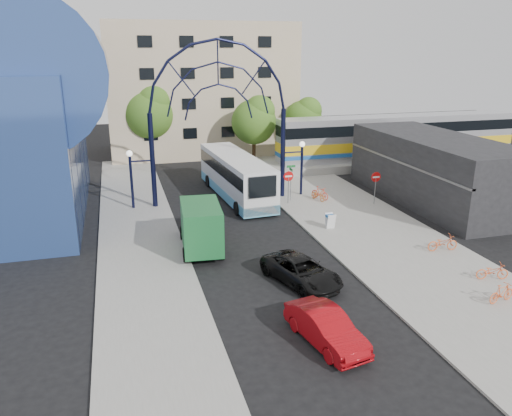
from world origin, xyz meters
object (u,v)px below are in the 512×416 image
object	(u,v)px
stop_sign	(288,179)
do_not_enter_sign	(376,180)
green_truck	(200,225)
bike_near_b	(320,193)
gateway_arch	(218,89)
tree_north_a	(255,119)
city_bus	(236,176)
sandwich_board	(330,219)
black_suv	(301,271)
train_car	(398,136)
bike_far_b	(502,293)
street_name_sign	(291,175)
tree_north_c	(304,118)
red_sedan	(326,328)
bike_near_a	(318,195)
bike_far_a	(443,243)
bike_far_c	(492,271)
tree_north_b	(150,111)

from	to	relation	value
stop_sign	do_not_enter_sign	world-z (taller)	stop_sign
green_truck	bike_near_b	xyz separation A→B (m)	(10.62, 7.19, -0.86)
gateway_arch	stop_sign	xyz separation A→B (m)	(4.80, -2.00, -6.56)
do_not_enter_sign	green_truck	distance (m)	14.93
tree_north_a	city_bus	bearing A→B (deg)	-113.31
sandwich_board	black_suv	size ratio (longest dim) A/B	0.21
train_car	bike_far_b	world-z (taller)	train_car
sandwich_board	bike_far_b	world-z (taller)	sandwich_board
street_name_sign	black_suv	distance (m)	14.13
train_car	tree_north_c	world-z (taller)	tree_north_c
train_car	green_truck	distance (m)	28.65
tree_north_c	red_sedan	world-z (taller)	tree_north_c
gateway_arch	train_car	world-z (taller)	gateway_arch
train_car	bike_near_b	bearing A→B (deg)	-142.10
red_sedan	sandwich_board	bearing A→B (deg)	54.06
city_bus	bike_near_a	size ratio (longest dim) A/B	7.87
street_name_sign	bike_near_a	bearing A→B (deg)	-14.19
do_not_enter_sign	black_suv	xyz separation A→B (m)	(-9.98, -10.82, -1.31)
street_name_sign	train_car	world-z (taller)	train_car
train_car	do_not_enter_sign	bearing A→B (deg)	-126.87
bike_far_a	tree_north_c	bearing A→B (deg)	2.52
stop_sign	bike_far_c	distance (m)	16.36
do_not_enter_sign	bike_far_a	size ratio (longest dim) A/B	1.36
do_not_enter_sign	tree_north_a	xyz separation A→B (m)	(-4.88, 15.93, 2.63)
tree_north_a	red_sedan	size ratio (longest dim) A/B	1.64
do_not_enter_sign	tree_north_a	distance (m)	16.86
bike_near_b	tree_north_c	bearing A→B (deg)	45.91
tree_north_a	red_sedan	bearing A→B (deg)	-100.75
bike_near_a	bike_far_c	xyz separation A→B (m)	(3.16, -15.36, 0.02)
gateway_arch	tree_north_a	size ratio (longest dim) A/B	1.95
sandwich_board	bike_far_b	distance (m)	11.94
do_not_enter_sign	bike_near_b	size ratio (longest dim) A/B	1.50
do_not_enter_sign	black_suv	distance (m)	14.78
gateway_arch	bike_far_c	size ratio (longest dim) A/B	8.27
tree_north_b	city_bus	xyz separation A→B (m)	(5.34, -14.81, -3.52)
tree_north_b	bike_far_b	xyz separation A→B (m)	(13.03, -35.35, -4.68)
tree_north_a	tree_north_c	xyz separation A→B (m)	(6.00, 2.00, -0.33)
red_sedan	tree_north_a	bearing A→B (deg)	67.94
tree_north_b	red_sedan	bearing A→B (deg)	-83.82
stop_sign	bike_far_b	size ratio (longest dim) A/B	1.63
gateway_arch	do_not_enter_sign	world-z (taller)	gateway_arch
sandwich_board	black_suv	distance (m)	8.20
street_name_sign	tree_north_a	size ratio (longest dim) A/B	0.40
tree_north_a	bike_far_b	world-z (taller)	tree_north_a
tree_north_b	black_suv	bearing A→B (deg)	-80.96
red_sedan	bike_near_b	distance (m)	19.92
gateway_arch	tree_north_b	size ratio (longest dim) A/B	1.70
sandwich_board	bike_far_a	distance (m)	7.10
tree_north_b	bike_far_c	bearing A→B (deg)	-66.68
train_car	bike_far_c	world-z (taller)	train_car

